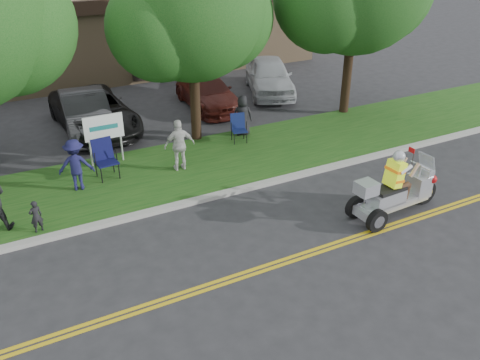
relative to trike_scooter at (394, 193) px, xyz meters
name	(u,v)px	position (x,y,z in m)	size (l,w,h in m)	color
ground	(293,245)	(-3.17, 0.03, -0.67)	(120.00, 120.00, 0.00)	#28282B
centerline_near	(306,257)	(-3.17, -0.55, -0.66)	(60.00, 0.10, 0.01)	gold
centerline_far	(302,253)	(-3.17, -0.39, -0.66)	(60.00, 0.10, 0.01)	gold
curb	(237,190)	(-3.17, 3.08, -0.61)	(60.00, 0.25, 0.12)	#A8A89E
grass_verge	(207,163)	(-3.17, 5.23, -0.62)	(60.00, 4.00, 0.10)	#164813
commercial_building	(135,25)	(-1.17, 19.01, 1.34)	(18.00, 8.20, 4.00)	#9E7F5B
tree_mid	(193,14)	(-2.62, 7.26, 3.76)	(5.88, 4.80, 7.05)	#332114
business_sign	(104,130)	(-6.07, 6.63, 0.59)	(1.25, 0.06, 1.75)	silver
trike_scooter	(394,193)	(0.00, 0.00, 0.00)	(2.93, 1.00, 1.92)	black
lawn_chair_a	(104,156)	(-6.34, 5.73, 0.11)	(0.68, 0.70, 1.20)	black
lawn_chair_b	(238,126)	(-1.44, 6.31, -0.01)	(0.63, 0.65, 0.99)	black
spectator_adult_right	(179,145)	(-4.14, 5.10, 0.26)	(0.97, 0.40, 1.66)	silver
spectator_chair_a	(76,165)	(-7.28, 5.27, 0.21)	(1.01, 0.58, 1.56)	#1A1A49
spectator_chair_b	(242,116)	(-1.05, 6.74, 0.17)	(0.72, 0.47, 1.47)	black
child_left	(36,216)	(-8.69, 3.43, -0.12)	(0.32, 0.21, 0.88)	black
parked_car_left	(86,113)	(-5.98, 9.92, 0.08)	(1.58, 4.54, 1.50)	#313134
parked_car_mid	(94,112)	(-5.67, 9.95, 0.07)	(2.46, 5.33, 1.48)	black
parked_car_right	(208,92)	(-0.79, 10.38, -0.02)	(1.81, 4.46, 1.29)	#471610
parked_car_far_right	(269,76)	(2.52, 10.88, 0.13)	(1.89, 4.69, 1.60)	#AFB3B7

